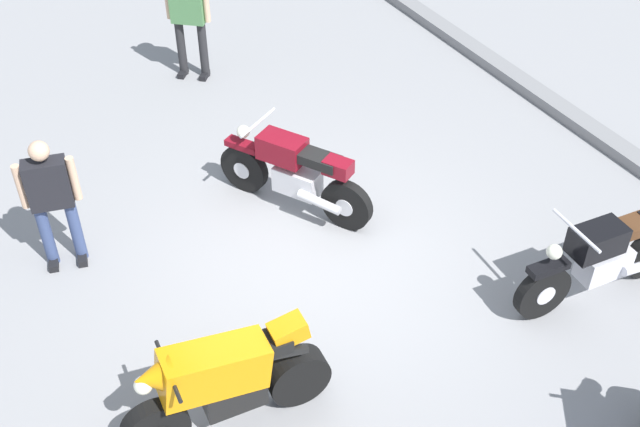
{
  "coord_description": "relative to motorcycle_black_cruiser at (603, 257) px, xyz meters",
  "views": [
    {
      "loc": [
        5.77,
        -3.04,
        6.1
      ],
      "look_at": [
        0.08,
        0.05,
        0.75
      ],
      "focal_mm": 44.16,
      "sensor_mm": 36.0,
      "label": 1
    }
  ],
  "objects": [
    {
      "name": "ground_plane",
      "position": [
        -1.88,
        -2.44,
        -0.52
      ],
      "size": [
        40.0,
        40.0,
        0.0
      ],
      "primitive_type": "plane",
      "color": "gray"
    },
    {
      "name": "motorcycle_orange_sportbike",
      "position": [
        -0.35,
        -4.13,
        0.07
      ],
      "size": [
        0.7,
        1.96,
        1.14
      ],
      "rotation": [
        0.0,
        0.0,
        4.65
      ],
      "color": "black",
      "rests_on": "ground"
    },
    {
      "name": "person_in_green_shirt",
      "position": [
        -6.5,
        -2.04,
        0.51
      ],
      "size": [
        0.54,
        0.58,
        1.77
      ],
      "rotation": [
        0.0,
        0.0,
        5.59
      ],
      "color": "#262628",
      "rests_on": "ground"
    },
    {
      "name": "person_in_black_shirt",
      "position": [
        -3.25,
        -4.86,
        0.39
      ],
      "size": [
        0.39,
        0.63,
        1.61
      ],
      "rotation": [
        0.0,
        0.0,
        6.05
      ],
      "color": "#384772",
      "rests_on": "ground"
    },
    {
      "name": "motorcycle_black_cruiser",
      "position": [
        0.0,
        0.0,
        0.0
      ],
      "size": [
        0.7,
        2.09,
        1.09
      ],
      "rotation": [
        0.0,
        0.0,
        4.65
      ],
      "color": "black",
      "rests_on": "ground"
    },
    {
      "name": "motorcycle_maroon_cruiser",
      "position": [
        -2.86,
        -2.17,
        0.0
      ],
      "size": [
        1.85,
        1.19,
        1.09
      ],
      "rotation": [
        0.0,
        0.0,
        3.69
      ],
      "color": "black",
      "rests_on": "ground"
    },
    {
      "name": "curb_edge",
      "position": [
        -1.88,
        2.16,
        -0.45
      ],
      "size": [
        14.0,
        0.3,
        0.15
      ],
      "primitive_type": "cube",
      "color": "gray",
      "rests_on": "ground"
    }
  ]
}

